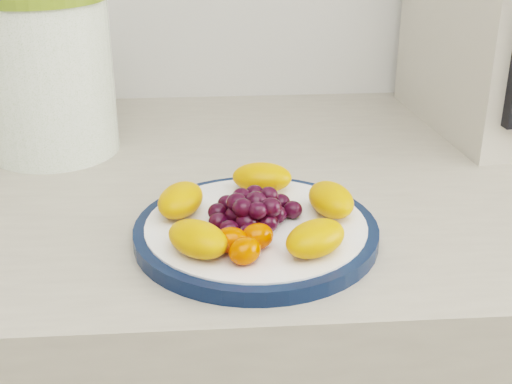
{
  "coord_description": "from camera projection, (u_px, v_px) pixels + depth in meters",
  "views": [
    {
      "loc": [
        -0.14,
        0.45,
        1.23
      ],
      "look_at": [
        -0.09,
        1.04,
        0.95
      ],
      "focal_mm": 50.0,
      "sensor_mm": 36.0,
      "label": 1
    }
  ],
  "objects": [
    {
      "name": "canister",
      "position": [
        48.0,
        77.0,
        0.85
      ],
      "size": [
        0.19,
        0.19,
        0.19
      ],
      "primitive_type": "cylinder",
      "rotation": [
        0.0,
        0.0,
        -0.23
      ],
      "color": "#48701C",
      "rests_on": "counter"
    },
    {
      "name": "fruit_plate",
      "position": [
        255.0,
        212.0,
        0.66
      ],
      "size": [
        0.2,
        0.19,
        0.03
      ],
      "color": "orange",
      "rests_on": "plate_face"
    },
    {
      "name": "plate_rim",
      "position": [
        256.0,
        232.0,
        0.68
      ],
      "size": [
        0.23,
        0.23,
        0.01
      ],
      "primitive_type": "cylinder",
      "color": "#0A1934",
      "rests_on": "counter"
    },
    {
      "name": "plate_face",
      "position": [
        256.0,
        232.0,
        0.68
      ],
      "size": [
        0.21,
        0.21,
        0.02
      ],
      "primitive_type": "cylinder",
      "color": "white",
      "rests_on": "counter"
    }
  ]
}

